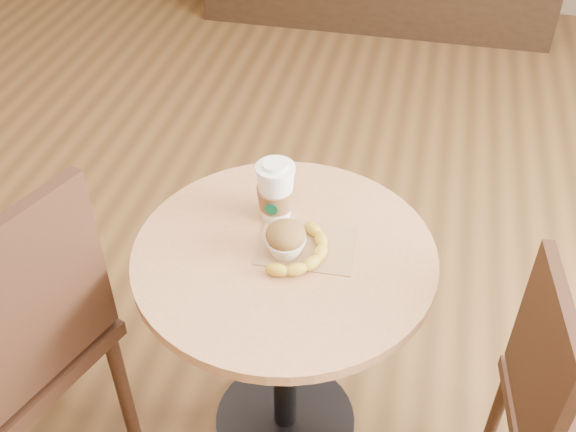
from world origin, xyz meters
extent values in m
plane|color=brown|center=(0.00, 0.00, 0.00)|extent=(7.00, 7.00, 0.00)
cylinder|color=black|center=(0.10, 0.03, 0.01)|extent=(0.44, 0.44, 0.02)
cylinder|color=black|center=(0.10, 0.03, 0.38)|extent=(0.07, 0.07, 0.72)
cylinder|color=tan|center=(0.10, 0.03, 0.73)|extent=(0.76, 0.76, 0.03)
cube|color=#371F13|center=(-0.59, -0.24, 0.51)|extent=(0.58, 0.58, 0.05)
cylinder|color=#371F13|center=(-0.71, 0.00, 0.26)|extent=(0.04, 0.04, 0.51)
cylinder|color=#371F13|center=(-0.34, -0.12, 0.26)|extent=(0.04, 0.04, 0.51)
cube|color=#371F13|center=(-0.40, -0.31, 0.79)|extent=(0.18, 0.42, 0.48)
cylinder|color=#371F13|center=(0.72, 0.05, 0.22)|extent=(0.03, 0.03, 0.44)
cube|color=#371F13|center=(0.73, -0.12, 0.68)|extent=(0.07, 0.37, 0.41)
cube|color=#99724A|center=(0.15, 0.06, 0.75)|extent=(0.25, 0.19, 0.00)
cylinder|color=white|center=(0.05, 0.16, 0.90)|extent=(0.10, 0.10, 0.01)
cylinder|color=white|center=(0.05, 0.16, 0.91)|extent=(0.06, 0.06, 0.01)
cylinder|color=#085432|center=(0.05, 0.11, 0.81)|extent=(0.03, 0.00, 0.03)
ellipsoid|color=brown|center=(0.11, 0.02, 0.81)|extent=(0.10, 0.10, 0.06)
ellipsoid|color=beige|center=(0.11, 0.02, 0.83)|extent=(0.04, 0.04, 0.02)
camera|label=1|loc=(0.38, -1.15, 1.89)|focal=42.00mm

